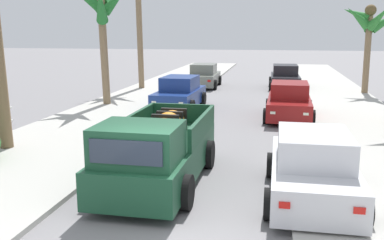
% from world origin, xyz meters
% --- Properties ---
extents(ground_plane, '(160.00, 160.00, 0.00)m').
position_xyz_m(ground_plane, '(0.00, 0.00, 0.00)').
color(ground_plane, slate).
extents(sidewalk_left, '(4.96, 60.00, 0.12)m').
position_xyz_m(sidewalk_left, '(-4.90, 12.00, 0.06)').
color(sidewalk_left, '#B2AFA8').
rests_on(sidewalk_left, ground).
extents(sidewalk_right, '(4.96, 60.00, 0.12)m').
position_xyz_m(sidewalk_right, '(4.90, 12.00, 0.06)').
color(sidewalk_right, '#B2AFA8').
rests_on(sidewalk_right, ground).
extents(curb_left, '(0.16, 60.00, 0.10)m').
position_xyz_m(curb_left, '(-3.82, 12.00, 0.05)').
color(curb_left, silver).
rests_on(curb_left, ground).
extents(curb_right, '(0.16, 60.00, 0.10)m').
position_xyz_m(curb_right, '(3.82, 12.00, 0.05)').
color(curb_right, silver).
rests_on(curb_right, ground).
extents(pickup_truck, '(2.26, 5.23, 1.80)m').
position_xyz_m(pickup_truck, '(-0.72, 2.84, 0.81)').
color(pickup_truck, '#19472D').
rests_on(pickup_truck, ground).
extents(car_left_near, '(2.14, 4.31, 1.54)m').
position_xyz_m(car_left_near, '(-2.54, 13.43, 0.71)').
color(car_left_near, navy).
rests_on(car_left_near, ground).
extents(car_right_near, '(2.03, 4.26, 1.54)m').
position_xyz_m(car_right_near, '(2.88, 2.58, 0.71)').
color(car_right_near, silver).
rests_on(car_right_near, ground).
extents(car_left_mid, '(2.08, 4.28, 1.54)m').
position_xyz_m(car_left_mid, '(2.59, 11.86, 0.71)').
color(car_left_mid, maroon).
rests_on(car_left_mid, ground).
extents(car_right_mid, '(2.08, 4.29, 1.54)m').
position_xyz_m(car_right_mid, '(-2.72, 21.74, 0.71)').
color(car_right_mid, slate).
rests_on(car_right_mid, ground).
extents(car_left_far, '(2.09, 4.29, 1.54)m').
position_xyz_m(car_left_far, '(2.58, 21.87, 0.71)').
color(car_left_far, black).
rests_on(car_left_far, ground).
extents(palm_tree_left_back, '(3.03, 3.52, 5.74)m').
position_xyz_m(palm_tree_left_back, '(-6.22, 13.07, 4.59)').
color(palm_tree_left_back, '#846B4C').
rests_on(palm_tree_left_back, ground).
extents(palm_tree_right_back, '(3.76, 3.84, 5.20)m').
position_xyz_m(palm_tree_right_back, '(7.22, 20.03, 4.14)').
color(palm_tree_right_back, '#846B4C').
rests_on(palm_tree_right_back, ground).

